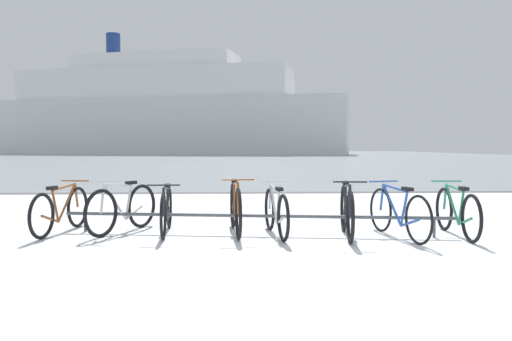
{
  "coord_description": "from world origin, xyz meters",
  "views": [
    {
      "loc": [
        -0.94,
        -4.02,
        1.31
      ],
      "look_at": [
        -0.49,
        6.95,
        0.77
      ],
      "focal_mm": 35.4,
      "sensor_mm": 36.0,
      "label": 1
    }
  ],
  "objects_px": {
    "bicycle_1": "(122,208)",
    "bicycle_6": "(398,213)",
    "bicycle_4": "(276,212)",
    "bicycle_7": "(457,212)",
    "ferry_ship": "(161,113)",
    "bicycle_5": "(347,211)",
    "bicycle_0": "(61,210)",
    "bicycle_2": "(166,210)",
    "bicycle_3": "(236,208)"
  },
  "relations": [
    {
      "from": "bicycle_4",
      "to": "bicycle_1",
      "type": "bearing_deg",
      "value": 170.99
    },
    {
      "from": "bicycle_3",
      "to": "bicycle_5",
      "type": "xyz_separation_m",
      "value": [
        1.6,
        -0.37,
        -0.01
      ]
    },
    {
      "from": "bicycle_7",
      "to": "bicycle_2",
      "type": "bearing_deg",
      "value": 174.69
    },
    {
      "from": "bicycle_6",
      "to": "ferry_ship",
      "type": "xyz_separation_m",
      "value": [
        -14.05,
        74.17,
        6.16
      ]
    },
    {
      "from": "bicycle_1",
      "to": "bicycle_7",
      "type": "distance_m",
      "value": 4.94
    },
    {
      "from": "bicycle_0",
      "to": "bicycle_4",
      "type": "distance_m",
      "value": 3.24
    },
    {
      "from": "bicycle_6",
      "to": "bicycle_4",
      "type": "bearing_deg",
      "value": 171.79
    },
    {
      "from": "bicycle_5",
      "to": "bicycle_7",
      "type": "relative_size",
      "value": 0.99
    },
    {
      "from": "bicycle_0",
      "to": "bicycle_7",
      "type": "distance_m",
      "value": 5.86
    },
    {
      "from": "bicycle_2",
      "to": "bicycle_6",
      "type": "height_order",
      "value": "bicycle_6"
    },
    {
      "from": "bicycle_0",
      "to": "bicycle_4",
      "type": "relative_size",
      "value": 1.04
    },
    {
      "from": "bicycle_3",
      "to": "ferry_ship",
      "type": "bearing_deg",
      "value": 99.04
    },
    {
      "from": "bicycle_3",
      "to": "bicycle_4",
      "type": "relative_size",
      "value": 1.09
    },
    {
      "from": "bicycle_1",
      "to": "bicycle_5",
      "type": "distance_m",
      "value": 3.35
    },
    {
      "from": "bicycle_5",
      "to": "bicycle_7",
      "type": "xyz_separation_m",
      "value": [
        1.61,
        -0.0,
        -0.02
      ]
    },
    {
      "from": "bicycle_6",
      "to": "bicycle_0",
      "type": "bearing_deg",
      "value": 172.87
    },
    {
      "from": "bicycle_7",
      "to": "bicycle_1",
      "type": "bearing_deg",
      "value": 173.79
    },
    {
      "from": "bicycle_4",
      "to": "bicycle_5",
      "type": "height_order",
      "value": "bicycle_5"
    },
    {
      "from": "bicycle_1",
      "to": "bicycle_4",
      "type": "distance_m",
      "value": 2.33
    },
    {
      "from": "bicycle_3",
      "to": "bicycle_6",
      "type": "bearing_deg",
      "value": -10.97
    },
    {
      "from": "bicycle_2",
      "to": "bicycle_6",
      "type": "xyz_separation_m",
      "value": [
        3.35,
        -0.47,
        0.01
      ]
    },
    {
      "from": "bicycle_4",
      "to": "bicycle_5",
      "type": "xyz_separation_m",
      "value": [
        1.01,
        -0.17,
        0.03
      ]
    },
    {
      "from": "bicycle_6",
      "to": "bicycle_7",
      "type": "relative_size",
      "value": 1.0
    },
    {
      "from": "bicycle_4",
      "to": "bicycle_7",
      "type": "bearing_deg",
      "value": -3.71
    },
    {
      "from": "bicycle_7",
      "to": "ferry_ship",
      "type": "height_order",
      "value": "ferry_ship"
    },
    {
      "from": "ferry_ship",
      "to": "bicycle_3",
      "type": "bearing_deg",
      "value": -80.96
    },
    {
      "from": "bicycle_1",
      "to": "bicycle_6",
      "type": "relative_size",
      "value": 0.88
    },
    {
      "from": "bicycle_2",
      "to": "bicycle_5",
      "type": "xyz_separation_m",
      "value": [
        2.63,
        -0.39,
        0.03
      ]
    },
    {
      "from": "bicycle_2",
      "to": "bicycle_7",
      "type": "height_order",
      "value": "bicycle_7"
    },
    {
      "from": "bicycle_1",
      "to": "bicycle_5",
      "type": "bearing_deg",
      "value": -9.17
    },
    {
      "from": "bicycle_2",
      "to": "bicycle_4",
      "type": "relative_size",
      "value": 1.03
    },
    {
      "from": "bicycle_2",
      "to": "bicycle_7",
      "type": "relative_size",
      "value": 0.99
    },
    {
      "from": "bicycle_4",
      "to": "bicycle_7",
      "type": "distance_m",
      "value": 2.62
    },
    {
      "from": "bicycle_3",
      "to": "bicycle_5",
      "type": "distance_m",
      "value": 1.64
    },
    {
      "from": "bicycle_2",
      "to": "bicycle_3",
      "type": "distance_m",
      "value": 1.03
    },
    {
      "from": "bicycle_5",
      "to": "bicycle_6",
      "type": "height_order",
      "value": "bicycle_5"
    },
    {
      "from": "bicycle_1",
      "to": "bicycle_6",
      "type": "height_order",
      "value": "bicycle_1"
    },
    {
      "from": "bicycle_2",
      "to": "bicycle_6",
      "type": "bearing_deg",
      "value": -8.04
    },
    {
      "from": "bicycle_2",
      "to": "bicycle_5",
      "type": "bearing_deg",
      "value": -8.5
    },
    {
      "from": "bicycle_0",
      "to": "bicycle_5",
      "type": "height_order",
      "value": "bicycle_5"
    },
    {
      "from": "bicycle_0",
      "to": "bicycle_6",
      "type": "distance_m",
      "value": 4.99
    },
    {
      "from": "ferry_ship",
      "to": "bicycle_5",
      "type": "bearing_deg",
      "value": -79.8
    },
    {
      "from": "bicycle_4",
      "to": "bicycle_6",
      "type": "height_order",
      "value": "bicycle_6"
    },
    {
      "from": "bicycle_1",
      "to": "ferry_ship",
      "type": "distance_m",
      "value": 74.49
    },
    {
      "from": "bicycle_0",
      "to": "bicycle_5",
      "type": "relative_size",
      "value": 1.0
    },
    {
      "from": "bicycle_4",
      "to": "bicycle_5",
      "type": "relative_size",
      "value": 0.97
    },
    {
      "from": "bicycle_5",
      "to": "bicycle_7",
      "type": "height_order",
      "value": "bicycle_5"
    },
    {
      "from": "bicycle_7",
      "to": "ferry_ship",
      "type": "bearing_deg",
      "value": 101.4
    },
    {
      "from": "bicycle_2",
      "to": "bicycle_5",
      "type": "relative_size",
      "value": 1.0
    },
    {
      "from": "bicycle_1",
      "to": "bicycle_5",
      "type": "relative_size",
      "value": 0.89
    }
  ]
}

